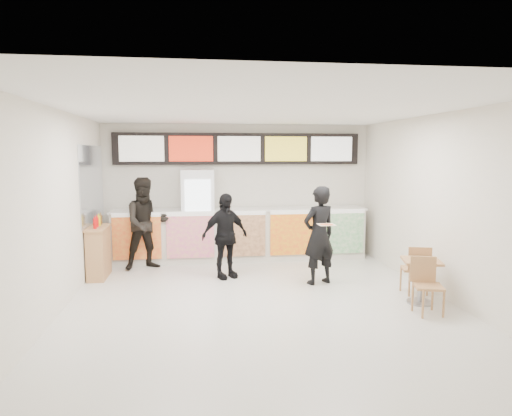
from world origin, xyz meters
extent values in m
plane|color=beige|center=(0.00, 0.00, 0.00)|extent=(7.00, 7.00, 0.00)
plane|color=white|center=(0.00, 0.00, 3.00)|extent=(7.00, 7.00, 0.00)
plane|color=silver|center=(0.00, 3.50, 1.50)|extent=(6.00, 0.00, 6.00)
plane|color=silver|center=(-3.00, 0.00, 1.50)|extent=(0.00, 7.00, 7.00)
plane|color=silver|center=(3.00, 0.00, 1.50)|extent=(0.00, 7.00, 7.00)
cube|color=silver|center=(0.00, 3.10, 0.55)|extent=(5.50, 0.70, 1.10)
cube|color=silver|center=(0.00, 3.10, 1.12)|extent=(5.56, 0.76, 0.04)
cube|color=red|center=(-2.20, 2.72, 0.61)|extent=(0.99, 0.02, 0.90)
cube|color=#D62F94|center=(-1.10, 2.72, 0.61)|extent=(0.99, 0.02, 0.90)
cube|color=brown|center=(0.00, 2.72, 0.61)|extent=(0.99, 0.02, 0.90)
cube|color=yellow|center=(1.10, 2.72, 0.61)|extent=(0.99, 0.02, 0.90)
cube|color=#238C3E|center=(2.20, 2.72, 0.61)|extent=(0.99, 0.02, 0.90)
cube|color=black|center=(0.00, 3.42, 2.45)|extent=(5.50, 0.12, 0.70)
cube|color=silver|center=(-2.12, 3.35, 2.45)|extent=(0.95, 0.02, 0.55)
cube|color=red|center=(-1.06, 3.35, 2.45)|extent=(0.95, 0.02, 0.55)
cube|color=white|center=(0.00, 3.35, 2.45)|extent=(0.95, 0.02, 0.55)
cube|color=yellow|center=(1.06, 3.35, 2.45)|extent=(0.95, 0.02, 0.55)
cube|color=white|center=(2.12, 3.35, 2.45)|extent=(0.95, 0.02, 0.55)
cube|color=white|center=(-0.93, 3.12, 1.00)|extent=(0.70, 0.65, 2.00)
cube|color=white|center=(-0.93, 2.78, 1.05)|extent=(0.54, 0.02, 1.50)
cylinder|color=#178237|center=(-1.14, 2.82, 0.45)|extent=(0.07, 0.07, 0.22)
cylinder|color=orange|center=(-1.00, 2.82, 0.45)|extent=(0.07, 0.07, 0.22)
cylinder|color=red|center=(-0.86, 2.82, 0.45)|extent=(0.07, 0.07, 0.22)
cylinder|color=blue|center=(-0.72, 2.82, 0.45)|extent=(0.07, 0.07, 0.22)
cylinder|color=orange|center=(-1.14, 2.82, 0.83)|extent=(0.07, 0.07, 0.22)
cylinder|color=red|center=(-1.00, 2.82, 0.83)|extent=(0.07, 0.07, 0.22)
cylinder|color=blue|center=(-0.86, 2.82, 0.83)|extent=(0.07, 0.07, 0.22)
cylinder|color=#178237|center=(-0.72, 2.82, 0.83)|extent=(0.07, 0.07, 0.22)
cylinder|color=red|center=(-1.14, 2.82, 1.21)|extent=(0.07, 0.07, 0.22)
cylinder|color=blue|center=(-1.00, 2.82, 1.21)|extent=(0.07, 0.07, 0.22)
cylinder|color=#178237|center=(-0.86, 2.82, 1.21)|extent=(0.07, 0.07, 0.22)
cylinder|color=orange|center=(-0.72, 2.82, 1.21)|extent=(0.07, 0.07, 0.22)
cylinder|color=blue|center=(-1.14, 2.82, 1.59)|extent=(0.07, 0.07, 0.22)
cylinder|color=#178237|center=(-1.00, 2.82, 1.59)|extent=(0.07, 0.07, 0.22)
cylinder|color=orange|center=(-0.86, 2.82, 1.59)|extent=(0.07, 0.07, 0.22)
cylinder|color=red|center=(-0.72, 2.82, 1.59)|extent=(0.07, 0.07, 0.22)
cube|color=#B2B7BF|center=(-2.99, 2.45, 1.75)|extent=(0.01, 2.00, 1.50)
imported|color=black|center=(1.21, 1.02, 0.89)|extent=(0.76, 0.63, 1.77)
imported|color=black|center=(-1.98, 2.55, 0.94)|extent=(1.09, 0.97, 1.87)
imported|color=black|center=(-0.45, 1.63, 0.81)|extent=(1.02, 0.76, 1.61)
cube|color=beige|center=(1.21, 0.57, 1.15)|extent=(0.28, 0.28, 0.01)
cone|color=#CC7233|center=(1.21, 0.57, 1.16)|extent=(0.36, 0.36, 0.02)
cube|color=tan|center=(2.50, -0.26, 0.68)|extent=(0.69, 0.69, 0.04)
cylinder|color=gray|center=(2.50, -0.26, 0.33)|extent=(0.07, 0.07, 0.67)
cylinder|color=gray|center=(2.50, -0.26, 0.01)|extent=(0.41, 0.41, 0.03)
cube|color=tan|center=(2.36, -0.76, 0.42)|extent=(0.48, 0.48, 0.04)
cube|color=tan|center=(2.36, -0.58, 0.63)|extent=(0.37, 0.13, 0.39)
cube|color=tan|center=(2.64, 0.23, 0.42)|extent=(0.48, 0.48, 0.04)
cube|color=tan|center=(2.64, 0.05, 0.63)|extent=(0.37, 0.13, 0.39)
cube|color=tan|center=(-2.82, 1.98, 0.47)|extent=(0.31, 0.83, 0.93)
cube|color=tan|center=(-2.82, 1.98, 0.95)|extent=(0.35, 0.87, 0.04)
cylinder|color=red|center=(-2.82, 1.75, 1.07)|extent=(0.06, 0.06, 0.19)
cylinder|color=red|center=(-2.82, 1.93, 1.07)|extent=(0.06, 0.06, 0.19)
cylinder|color=yellow|center=(-2.82, 2.11, 1.07)|extent=(0.06, 0.06, 0.19)
cylinder|color=brown|center=(-2.82, 2.27, 1.07)|extent=(0.06, 0.06, 0.19)
camera|label=1|loc=(-1.00, -6.82, 2.34)|focal=32.00mm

